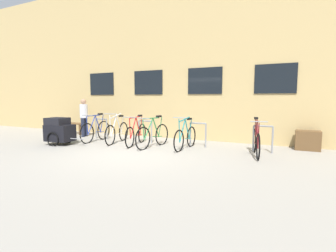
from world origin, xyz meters
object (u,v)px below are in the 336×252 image
at_px(bicycle_white, 117,132).
at_px(wooden_bench, 71,126).
at_px(bicycle_green, 153,135).
at_px(bike_trailer, 59,131).
at_px(backpack, 70,135).
at_px(bicycle_maroon, 256,142).
at_px(bicycle_red, 136,134).
at_px(bicycle_teal, 185,137).
at_px(bicycle_blue, 96,131).
at_px(person_by_bench, 84,115).
at_px(planter_box, 308,140).

xyz_separation_m(bicycle_white, wooden_bench, (-3.38, 1.07, -0.03)).
xyz_separation_m(bicycle_green, bike_trailer, (-3.15, -0.95, 0.09)).
bearing_deg(bicycle_white, backpack, -168.11).
relative_size(bicycle_maroon, wooden_bench, 0.97).
bearing_deg(bicycle_red, bike_trailer, -156.30).
height_order(bicycle_teal, backpack, bicycle_teal).
relative_size(bicycle_green, bicycle_blue, 1.03).
xyz_separation_m(bicycle_maroon, bicycle_teal, (-2.12, 0.02, -0.01)).
height_order(bicycle_teal, wooden_bench, bicycle_teal).
bearing_deg(backpack, person_by_bench, 113.51).
bearing_deg(bike_trailer, bicycle_teal, 15.03).
bearing_deg(bicycle_green, person_by_bench, 167.55).
bearing_deg(bicycle_maroon, bicycle_teal, 179.33).
xyz_separation_m(bicycle_red, backpack, (-2.73, -0.34, -0.17)).
height_order(wooden_bench, planter_box, planter_box).
bearing_deg(bicycle_maroon, planter_box, 47.71).
bearing_deg(bicycle_blue, bicycle_maroon, 0.59).
distance_m(bike_trailer, backpack, 0.83).
xyz_separation_m(bicycle_teal, person_by_bench, (-4.77, 0.64, 0.52)).
height_order(bicycle_maroon, planter_box, bicycle_maroon).
height_order(bicycle_white, bicycle_green, bicycle_white).
height_order(bike_trailer, wooden_bench, bike_trailer).
bearing_deg(bicycle_teal, bicycle_green, -170.36).
distance_m(bicycle_green, person_by_bench, 3.83).
distance_m(bicycle_white, wooden_bench, 3.54).
xyz_separation_m(bicycle_white, bike_trailer, (-1.59, -1.13, 0.09)).
bearing_deg(planter_box, bicycle_red, -163.85).
xyz_separation_m(bicycle_white, bicycle_green, (1.56, -0.18, 0.00)).
distance_m(person_by_bench, backpack, 1.27).
bearing_deg(bicycle_white, planter_box, 13.49).
bearing_deg(bicycle_green, bike_trailer, -163.20).
bearing_deg(bicycle_green, planter_box, 19.87).
bearing_deg(bike_trailer, wooden_bench, 129.03).
bearing_deg(backpack, bicycle_white, 21.21).
relative_size(bike_trailer, planter_box, 2.10).
distance_m(bicycle_maroon, bicycle_red, 3.89).
xyz_separation_m(bicycle_white, bicycle_teal, (2.62, 0.00, -0.02)).
xyz_separation_m(bicycle_white, person_by_bench, (-2.16, 0.64, 0.51)).
bearing_deg(bicycle_green, bicycle_maroon, 2.80).
relative_size(bicycle_teal, bicycle_blue, 0.96).
bearing_deg(bicycle_blue, bike_trailer, -123.00).
relative_size(bicycle_maroon, bicycle_teal, 1.03).
bearing_deg(planter_box, bike_trailer, -161.38).
xyz_separation_m(bicycle_blue, backpack, (-0.98, -0.32, -0.18)).
relative_size(bicycle_maroon, bike_trailer, 1.15).
distance_m(bicycle_red, planter_box, 5.46).
xyz_separation_m(bicycle_blue, person_by_bench, (-1.24, 0.72, 0.50)).
relative_size(bicycle_maroon, person_by_bench, 1.07).
xyz_separation_m(bicycle_red, bike_trailer, (-2.43, -1.07, 0.10)).
bearing_deg(bicycle_teal, bicycle_blue, -178.65).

